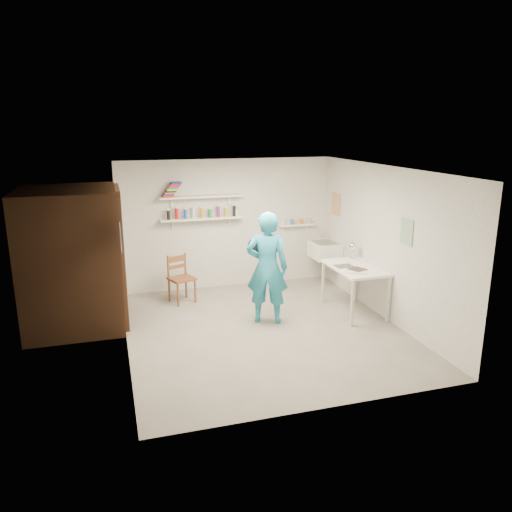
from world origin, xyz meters
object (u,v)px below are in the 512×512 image
object	(u,v)px
wall_clock	(258,247)
desk_lamp	(353,246)
man	(267,268)
wooden_chair	(182,279)
work_table	(354,289)
belfast_sink	(325,250)

from	to	relation	value
wall_clock	desk_lamp	world-z (taller)	wall_clock
desk_lamp	wall_clock	bearing A→B (deg)	-172.17
man	wall_clock	world-z (taller)	man
wooden_chair	desk_lamp	world-z (taller)	desk_lamp
man	wall_clock	distance (m)	0.37
man	work_table	world-z (taller)	man
work_table	desk_lamp	bearing A→B (deg)	67.58
belfast_sink	wall_clock	bearing A→B (deg)	-144.61
belfast_sink	wall_clock	xyz separation A→B (m)	(-1.69, -1.20, 0.47)
wall_clock	desk_lamp	distance (m)	1.80
belfast_sink	wooden_chair	xyz separation A→B (m)	(-2.74, -0.13, -0.28)
man	work_table	xyz separation A→B (m)	(1.49, -0.02, -0.49)
wall_clock	desk_lamp	bearing A→B (deg)	30.52
wall_clock	wooden_chair	xyz separation A→B (m)	(-1.05, 1.07, -0.75)
man	wooden_chair	xyz separation A→B (m)	(-1.14, 1.27, -0.45)
wooden_chair	desk_lamp	distance (m)	2.99
belfast_sink	work_table	xyz separation A→B (m)	(-0.11, -1.42, -0.31)
man	wooden_chair	bearing A→B (deg)	-25.50
man	belfast_sink	bearing A→B (deg)	-116.14
wall_clock	man	bearing A→B (deg)	-44.61
belfast_sink	wooden_chair	size ratio (longest dim) A/B	0.71
wall_clock	wooden_chair	distance (m)	1.67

